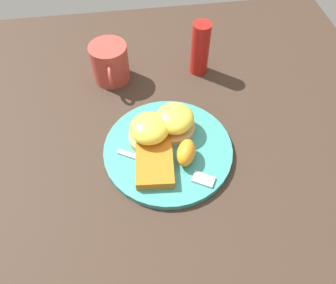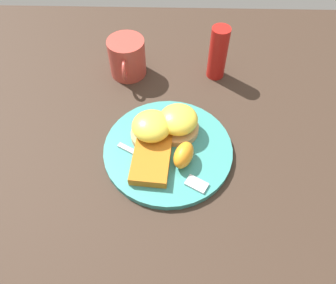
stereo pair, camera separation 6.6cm
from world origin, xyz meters
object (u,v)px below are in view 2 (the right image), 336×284
cup (127,58)px  condiment_bottle (218,53)px  sandwich_benedict_left (178,122)px  orange_wedge (184,155)px  sandwich_benedict_right (152,129)px  fork (167,169)px  hashbrown_patty (152,158)px

cup → condiment_bottle: (0.00, 0.22, 0.02)m
sandwich_benedict_left → cup: 0.24m
orange_wedge → sandwich_benedict_right: bearing=-132.1°
fork → condiment_bottle: condiment_bottle is taller
hashbrown_patty → condiment_bottle: bearing=152.3°
cup → condiment_bottle: condiment_bottle is taller
sandwich_benedict_right → cup: cup is taller
hashbrown_patty → condiment_bottle: condiment_bottle is taller
sandwich_benedict_right → fork: 0.09m
sandwich_benedict_left → condiment_bottle: (-0.20, 0.09, 0.02)m
sandwich_benedict_left → sandwich_benedict_right: 0.06m
orange_wedge → fork: (0.02, -0.03, -0.02)m
fork → condiment_bottle: size_ratio=1.38×
hashbrown_patty → condiment_bottle: (-0.28, 0.15, 0.04)m
sandwich_benedict_left → orange_wedge: sandwich_benedict_left is taller
condiment_bottle → fork: bearing=-21.2°
hashbrown_patty → cup: cup is taller
hashbrown_patty → fork: hashbrown_patty is taller
sandwich_benedict_right → cup: bearing=-161.7°
cup → condiment_bottle: 0.22m
sandwich_benedict_left → cup: cup is taller
sandwich_benedict_left → hashbrown_patty: bearing=-33.2°
fork → cup: cup is taller
sandwich_benedict_right → fork: (0.08, 0.03, -0.03)m
condiment_bottle → orange_wedge: bearing=-16.5°
sandwich_benedict_right → hashbrown_patty: 0.06m
sandwich_benedict_left → condiment_bottle: size_ratio=0.66×
condiment_bottle → sandwich_benedict_left: bearing=-25.3°
orange_wedge → condiment_bottle: 0.29m
sandwich_benedict_left → fork: sandwich_benedict_left is taller
orange_wedge → cup: 0.31m
sandwich_benedict_right → orange_wedge: (0.06, 0.07, -0.01)m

